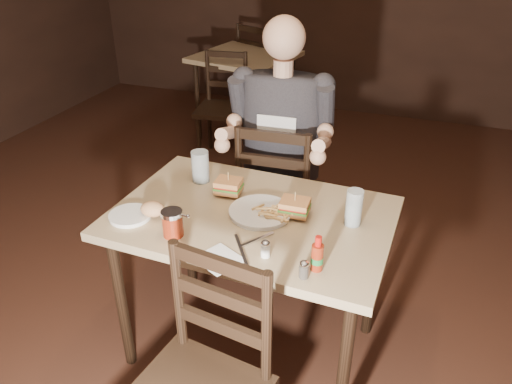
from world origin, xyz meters
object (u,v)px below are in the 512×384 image
(dinner_plate, at_px, (261,213))
(hot_sauce, at_px, (317,253))
(main_table, at_px, (252,231))
(bg_chair_near, at_px, (222,109))
(bg_chair_far, at_px, (265,71))
(diner, at_px, (280,115))
(syrup_dispenser, at_px, (173,223))
(glass_left, at_px, (200,167))
(side_plate, at_px, (130,216))
(chair_far, at_px, (280,196))
(bg_table, at_px, (245,64))
(glass_right, at_px, (354,208))

(dinner_plate, xyz_separation_m, hot_sauce, (0.31, -0.28, 0.06))
(main_table, relative_size, bg_chair_near, 1.35)
(main_table, bearing_deg, hot_sauce, -38.19)
(bg_chair_far, xyz_separation_m, hot_sauce, (1.34, -3.34, 0.37))
(main_table, distance_m, dinner_plate, 0.10)
(diner, relative_size, syrup_dispenser, 8.82)
(dinner_plate, bearing_deg, glass_left, 152.93)
(glass_left, bearing_deg, bg_chair_near, 110.65)
(bg_chair_far, height_order, diner, diner)
(hot_sauce, bearing_deg, bg_chair_far, 111.93)
(bg_chair_far, relative_size, side_plate, 5.48)
(chair_far, bearing_deg, dinner_plate, 96.39)
(chair_far, xyz_separation_m, bg_chair_near, (-0.92, 1.29, -0.04))
(chair_far, height_order, side_plate, chair_far)
(main_table, distance_m, bg_chair_near, 2.22)
(main_table, xyz_separation_m, bg_chair_near, (-1.00, 1.96, -0.24))
(syrup_dispenser, bearing_deg, bg_chair_far, 104.89)
(diner, height_order, hot_sauce, diner)
(glass_left, bearing_deg, side_plate, -109.12)
(bg_table, relative_size, glass_right, 6.06)
(syrup_dispenser, bearing_deg, bg_table, 107.34)
(bg_chair_near, distance_m, dinner_plate, 2.23)
(hot_sauce, xyz_separation_m, syrup_dispenser, (-0.58, 0.02, -0.02))
(dinner_plate, relative_size, side_plate, 1.52)
(bg_chair_near, bearing_deg, side_plate, -85.17)
(chair_far, relative_size, glass_left, 6.33)
(diner, height_order, side_plate, diner)
(chair_far, distance_m, syrup_dispenser, 1.01)
(glass_left, bearing_deg, syrup_dispenser, -78.23)
(bg_table, relative_size, hot_sauce, 6.66)
(dinner_plate, bearing_deg, bg_chair_far, 108.66)
(chair_far, relative_size, hot_sauce, 6.79)
(bg_chair_near, distance_m, side_plate, 2.25)
(diner, bearing_deg, dinner_plate, -83.10)
(dinner_plate, bearing_deg, bg_chair_near, 117.83)
(main_table, relative_size, syrup_dispenser, 10.80)
(bg_table, xyz_separation_m, chair_far, (0.92, -1.84, -0.20))
(bg_chair_near, height_order, diner, diner)
(dinner_plate, bearing_deg, side_plate, -157.29)
(dinner_plate, bearing_deg, bg_table, 112.39)
(main_table, xyz_separation_m, chair_far, (-0.08, 0.68, -0.21))
(bg_table, bearing_deg, main_table, -68.38)
(chair_far, relative_size, side_plate, 5.55)
(bg_chair_far, xyz_separation_m, bg_chair_near, (0.00, -1.10, -0.03))
(chair_far, xyz_separation_m, diner, (0.00, -0.05, 0.50))
(syrup_dispenser, bearing_deg, bg_chair_near, 110.90)
(dinner_plate, relative_size, syrup_dispenser, 2.37)
(main_table, bearing_deg, chair_far, 96.81)
(glass_right, bearing_deg, diner, 131.28)
(bg_chair_far, height_order, syrup_dispenser, bg_chair_far)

